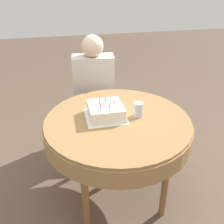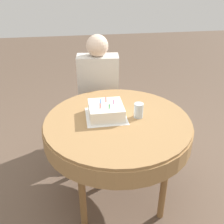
# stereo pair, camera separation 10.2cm
# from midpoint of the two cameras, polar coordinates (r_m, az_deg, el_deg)

# --- Properties ---
(ground_plane) EXTENTS (12.00, 12.00, 0.00)m
(ground_plane) POSITION_cam_midpoint_polar(r_m,az_deg,el_deg) (2.41, 2.30, -17.02)
(ground_plane) COLOR brown
(dining_table) EXTENTS (1.11, 1.11, 0.74)m
(dining_table) POSITION_cam_midpoint_polar(r_m,az_deg,el_deg) (1.99, 2.67, -3.86)
(dining_table) COLOR #9E7547
(dining_table) RESTS_ON ground_plane
(chair) EXTENTS (0.44, 0.44, 0.95)m
(chair) POSITION_cam_midpoint_polar(r_m,az_deg,el_deg) (2.77, -1.85, 2.99)
(chair) COLOR #4C331E
(chair) RESTS_ON ground_plane
(person) EXTENTS (0.41, 0.32, 1.20)m
(person) POSITION_cam_midpoint_polar(r_m,az_deg,el_deg) (2.60, -1.88, 6.21)
(person) COLOR beige
(person) RESTS_ON ground_plane
(napkin) EXTENTS (0.30, 0.30, 0.00)m
(napkin) POSITION_cam_midpoint_polar(r_m,az_deg,el_deg) (1.98, 0.17, -0.90)
(napkin) COLOR white
(napkin) RESTS_ON dining_table
(birthday_cake) EXTENTS (0.25, 0.25, 0.13)m
(birthday_cake) POSITION_cam_midpoint_polar(r_m,az_deg,el_deg) (1.96, 0.17, 0.33)
(birthday_cake) COLOR white
(birthday_cake) RESTS_ON dining_table
(drinking_glass) EXTENTS (0.07, 0.07, 0.11)m
(drinking_glass) POSITION_cam_midpoint_polar(r_m,az_deg,el_deg) (1.96, 7.30, 0.34)
(drinking_glass) COLOR silver
(drinking_glass) RESTS_ON dining_table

